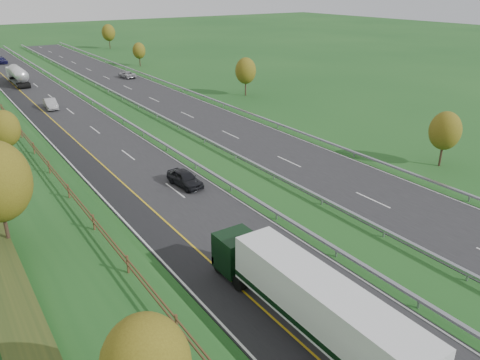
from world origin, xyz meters
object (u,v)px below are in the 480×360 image
object	(u,v)px
car_small_far	(1,60)
car_dark_near	(185,178)
road_tanker	(17,75)
box_lorry	(309,300)
car_silver_mid	(51,104)
car_oncoming	(127,74)

from	to	relation	value
car_small_far	car_dark_near	bearing A→B (deg)	-92.14
road_tanker	car_dark_near	distance (m)	62.46
box_lorry	car_silver_mid	xyz separation A→B (m)	(0.70, 61.19, -1.51)
road_tanker	car_small_far	size ratio (longest dim) A/B	2.26
car_dark_near	car_small_far	size ratio (longest dim) A/B	0.91
road_tanker	car_dark_near	world-z (taller)	road_tanker
car_dark_near	car_silver_mid	xyz separation A→B (m)	(-3.36, 38.77, 0.01)
road_tanker	car_small_far	distance (m)	29.99
road_tanker	car_silver_mid	bearing A→B (deg)	-88.94
car_dark_near	car_oncoming	xyz separation A→B (m)	(16.26, 56.98, -0.10)
car_small_far	car_oncoming	size ratio (longest dim) A/B	1.03
car_silver_mid	car_oncoming	distance (m)	26.77
road_tanker	box_lorry	bearing A→B (deg)	-90.18
car_dark_near	car_silver_mid	size ratio (longest dim) A/B	0.95
road_tanker	car_small_far	world-z (taller)	road_tanker
box_lorry	car_dark_near	distance (m)	22.84
box_lorry	car_oncoming	distance (m)	81.98
car_dark_near	car_oncoming	world-z (taller)	car_dark_near
road_tanker	car_silver_mid	world-z (taller)	road_tanker
car_silver_mid	car_small_far	xyz separation A→B (m)	(1.05, 53.51, -0.06)
road_tanker	car_silver_mid	xyz separation A→B (m)	(0.44, -23.57, -1.04)
car_silver_mid	car_small_far	size ratio (longest dim) A/B	0.96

